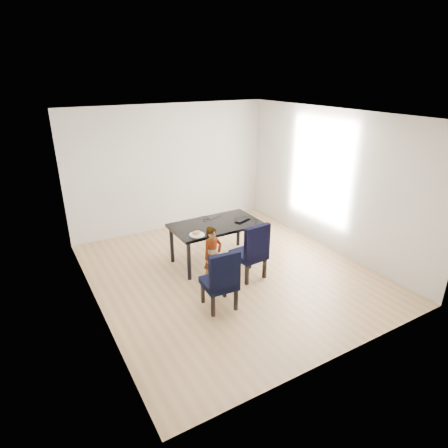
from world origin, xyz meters
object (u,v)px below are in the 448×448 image
dining_table (216,242)px  child (213,256)px  chair_right (249,250)px  plate (197,235)px  chair_left (219,278)px  laptop (240,219)px

dining_table → child: 0.78m
chair_right → plate: bearing=140.8°
dining_table → chair_left: (-0.67, -1.31, 0.11)m
chair_right → laptop: bearing=63.1°
dining_table → plate: 0.71m
dining_table → child: size_ratio=1.60×
chair_right → laptop: size_ratio=2.80×
dining_table → chair_left: bearing=-117.2°
child → plate: 0.46m
child → laptop: size_ratio=2.76×
chair_left → dining_table: bearing=67.4°
dining_table → chair_left: 1.47m
chair_left → plate: chair_left is taller
chair_left → child: child is taller
laptop → chair_right: bearing=47.7°
plate → dining_table: bearing=29.1°
chair_left → child: bearing=73.6°
child → chair_left: bearing=-120.5°
dining_table → laptop: (0.50, -0.04, 0.39)m
child → plate: size_ratio=3.80×
chair_right → child: (-0.63, 0.13, -0.01)m
chair_right → laptop: (0.30, 0.74, 0.26)m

